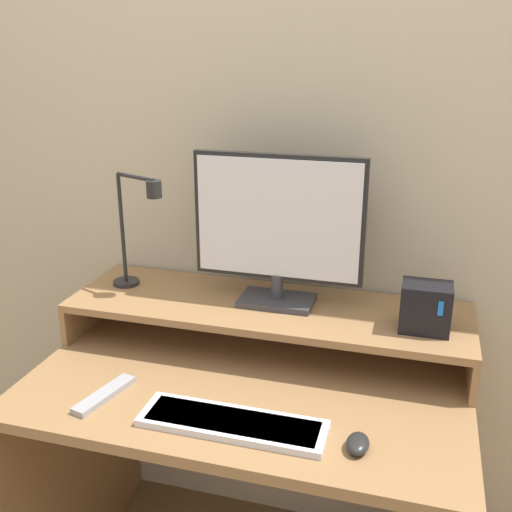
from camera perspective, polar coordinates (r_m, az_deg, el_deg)
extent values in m
cube|color=beige|center=(1.85, 2.81, 7.61)|extent=(6.00, 0.05, 2.50)
cube|color=olive|center=(1.67, -0.71, -11.81)|extent=(1.17, 0.73, 0.03)
cube|color=olive|center=(2.10, -16.59, -18.19)|extent=(0.03, 0.73, 0.75)
cube|color=olive|center=(2.01, -15.17, -4.60)|extent=(0.02, 0.36, 0.11)
cube|color=olive|center=(1.75, 19.79, -8.78)|extent=(0.02, 0.36, 0.11)
cube|color=olive|center=(1.77, 1.03, -4.94)|extent=(1.17, 0.36, 0.02)
cube|color=#38383D|center=(1.77, 2.00, -4.25)|extent=(0.22, 0.13, 0.02)
cylinder|color=#38383D|center=(1.75, 2.02, -2.89)|extent=(0.04, 0.04, 0.07)
cube|color=black|center=(1.68, 2.14, 3.63)|extent=(0.49, 0.02, 0.36)
cube|color=silver|center=(1.67, 2.05, 3.53)|extent=(0.47, 0.01, 0.34)
cylinder|color=black|center=(1.95, -12.24, -2.45)|extent=(0.08, 0.08, 0.01)
cylinder|color=black|center=(1.89, -12.63, 2.54)|extent=(0.01, 0.01, 0.34)
cylinder|color=black|center=(1.79, -11.43, 7.38)|extent=(0.15, 0.07, 0.01)
cylinder|color=black|center=(1.74, -9.69, 6.30)|extent=(0.04, 0.04, 0.05)
cube|color=black|center=(1.65, 15.85, -4.72)|extent=(0.13, 0.10, 0.13)
cube|color=#1972F2|center=(1.59, 17.18, -4.80)|extent=(0.01, 0.00, 0.04)
cube|color=silver|center=(1.47, -2.26, -15.65)|extent=(0.45, 0.13, 0.02)
cube|color=#AFAFB3|center=(1.46, -2.26, -15.48)|extent=(0.41, 0.10, 0.01)
ellipsoid|color=black|center=(1.41, 9.66, -17.20)|extent=(0.05, 0.08, 0.03)
cube|color=#99999E|center=(1.62, -14.25, -12.69)|extent=(0.09, 0.20, 0.02)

